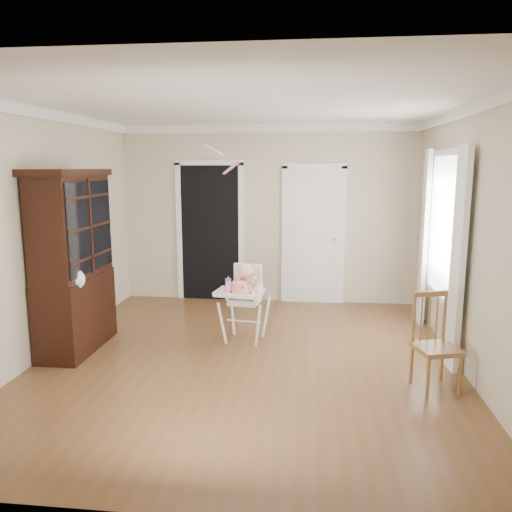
# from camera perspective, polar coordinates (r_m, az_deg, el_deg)

# --- Properties ---
(floor) EXTENTS (5.00, 5.00, 0.00)m
(floor) POSITION_cam_1_polar(r_m,az_deg,el_deg) (5.56, -1.05, -11.79)
(floor) COLOR brown
(floor) RESTS_ON ground
(ceiling) EXTENTS (5.00, 5.00, 0.00)m
(ceiling) POSITION_cam_1_polar(r_m,az_deg,el_deg) (5.19, -1.15, 17.02)
(ceiling) COLOR white
(ceiling) RESTS_ON wall_back
(wall_back) EXTENTS (4.50, 0.00, 4.50)m
(wall_back) POSITION_cam_1_polar(r_m,az_deg,el_deg) (7.68, 1.35, 4.72)
(wall_back) COLOR beige
(wall_back) RESTS_ON floor
(wall_left) EXTENTS (0.00, 5.00, 5.00)m
(wall_left) POSITION_cam_1_polar(r_m,az_deg,el_deg) (5.94, -23.19, 2.28)
(wall_left) COLOR beige
(wall_left) RESTS_ON floor
(wall_right) EXTENTS (0.00, 5.00, 5.00)m
(wall_right) POSITION_cam_1_polar(r_m,az_deg,el_deg) (5.40, 23.32, 1.56)
(wall_right) COLOR beige
(wall_right) RESTS_ON floor
(crown_molding) EXTENTS (4.50, 5.00, 0.12)m
(crown_molding) POSITION_cam_1_polar(r_m,az_deg,el_deg) (5.19, -1.15, 16.37)
(crown_molding) COLOR white
(crown_molding) RESTS_ON ceiling
(doorway) EXTENTS (1.06, 0.05, 2.22)m
(doorway) POSITION_cam_1_polar(r_m,az_deg,el_deg) (7.82, -5.26, 3.01)
(doorway) COLOR black
(doorway) RESTS_ON wall_back
(closet_door) EXTENTS (0.96, 0.09, 2.13)m
(closet_door) POSITION_cam_1_polar(r_m,az_deg,el_deg) (7.66, 6.55, 2.20)
(closet_door) COLOR white
(closet_door) RESTS_ON wall_back
(window_right) EXTENTS (0.13, 1.84, 2.30)m
(window_right) POSITION_cam_1_polar(r_m,az_deg,el_deg) (6.15, 20.52, 2.12)
(window_right) COLOR white
(window_right) RESTS_ON wall_right
(high_chair) EXTENTS (0.62, 0.73, 0.94)m
(high_chair) POSITION_cam_1_polar(r_m,az_deg,el_deg) (5.98, -1.34, -4.36)
(high_chair) COLOR white
(high_chair) RESTS_ON floor
(baby) EXTENTS (0.28, 0.23, 0.44)m
(baby) POSITION_cam_1_polar(r_m,az_deg,el_deg) (5.97, -1.27, -2.96)
(baby) COLOR beige
(baby) RESTS_ON high_chair
(cake) EXTENTS (0.25, 0.25, 0.12)m
(cake) POSITION_cam_1_polar(r_m,az_deg,el_deg) (5.75, -1.81, -3.61)
(cake) COLOR silver
(cake) RESTS_ON high_chair
(sippy_cup) EXTENTS (0.07, 0.07, 0.17)m
(sippy_cup) POSITION_cam_1_polar(r_m,az_deg,el_deg) (5.87, -3.19, -3.19)
(sippy_cup) COLOR #F696D9
(sippy_cup) RESTS_ON high_chair
(china_cabinet) EXTENTS (0.54, 1.22, 2.05)m
(china_cabinet) POSITION_cam_1_polar(r_m,az_deg,el_deg) (5.98, -20.15, -0.59)
(china_cabinet) COLOR black
(china_cabinet) RESTS_ON floor
(dining_chair) EXTENTS (0.46, 0.46, 0.92)m
(dining_chair) POSITION_cam_1_polar(r_m,az_deg,el_deg) (5.05, 19.78, -9.55)
(dining_chair) COLOR brown
(dining_chair) RESTS_ON floor
(streamer) EXTENTS (0.32, 0.41, 0.15)m
(streamer) POSITION_cam_1_polar(r_m,az_deg,el_deg) (6.17, -4.81, 11.94)
(streamer) COLOR pink
(streamer) RESTS_ON ceiling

